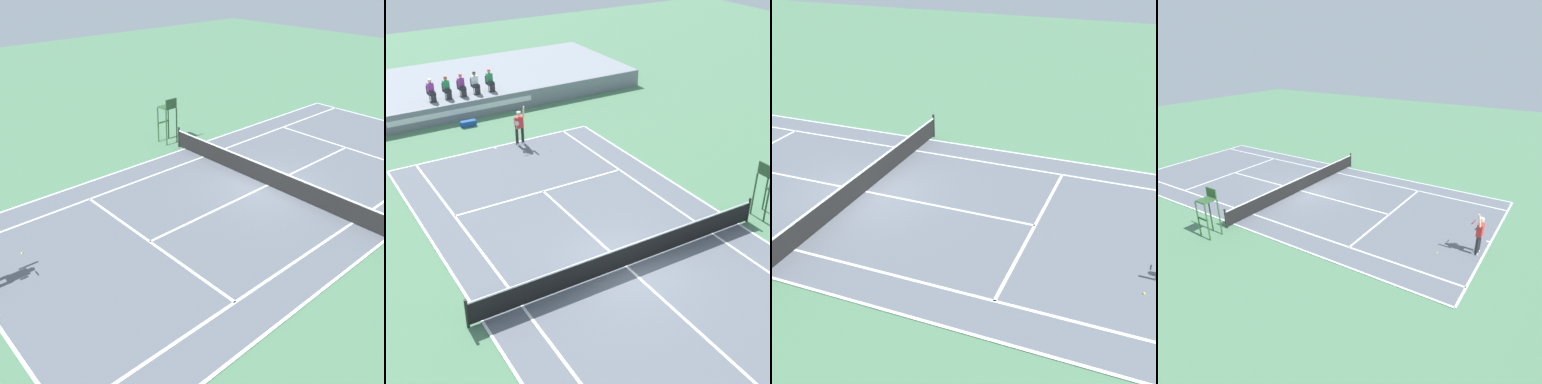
# 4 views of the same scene
# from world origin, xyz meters

# --- Properties ---
(ground_plane) EXTENTS (80.00, 80.00, 0.00)m
(ground_plane) POSITION_xyz_m (0.00, 0.00, 0.00)
(ground_plane) COLOR #4C7A56
(court) EXTENTS (11.08, 23.88, 0.03)m
(court) POSITION_xyz_m (0.00, 0.00, 0.01)
(court) COLOR slate
(court) RESTS_ON ground
(net) EXTENTS (11.98, 0.10, 1.07)m
(net) POSITION_xyz_m (0.00, 0.00, 0.52)
(net) COLOR black
(net) RESTS_ON ground
(tennis_player) EXTENTS (0.77, 0.62, 2.08)m
(tennis_player) POSITION_xyz_m (1.33, 11.55, 0.99)
(tennis_player) COLOR #232328
(tennis_player) RESTS_ON ground
(tennis_ball) EXTENTS (0.07, 0.07, 0.07)m
(tennis_ball) POSITION_xyz_m (2.33, 10.04, 0.03)
(tennis_ball) COLOR #D1E533
(tennis_ball) RESTS_ON ground
(umpire_chair) EXTENTS (0.77, 0.77, 2.44)m
(umpire_chair) POSITION_xyz_m (6.81, 0.00, 1.56)
(umpire_chair) COLOR #2D562D
(umpire_chair) RESTS_ON ground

